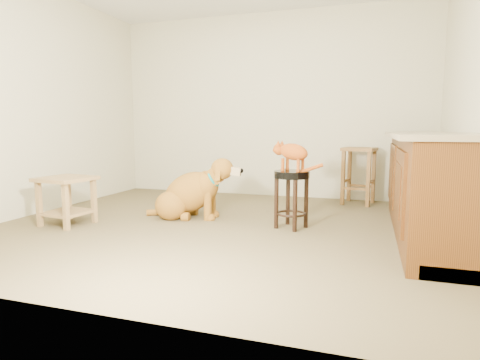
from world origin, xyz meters
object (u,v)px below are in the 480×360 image
(tabby_kitten, at_px, (291,153))
(wood_stool, at_px, (358,175))
(side_table, at_px, (67,193))
(golden_retriever, at_px, (190,194))
(padded_stool, at_px, (292,188))

(tabby_kitten, bearing_deg, wood_stool, 89.45)
(wood_stool, height_order, side_table, wood_stool)
(wood_stool, height_order, golden_retriever, wood_stool)
(side_table, xyz_separation_m, tabby_kitten, (2.19, 0.57, 0.42))
(wood_stool, relative_size, tabby_kitten, 1.42)
(padded_stool, relative_size, tabby_kitten, 1.10)
(tabby_kitten, bearing_deg, golden_retriever, -164.51)
(golden_retriever, bearing_deg, padded_stool, -12.72)
(side_table, distance_m, tabby_kitten, 2.31)
(golden_retriever, xyz_separation_m, tabby_kitten, (1.13, -0.11, 0.48))
(wood_stool, relative_size, side_table, 1.40)
(padded_stool, bearing_deg, wood_stool, 68.91)
(padded_stool, xyz_separation_m, wood_stool, (0.59, 1.54, -0.02))
(padded_stool, distance_m, side_table, 2.28)
(golden_retriever, bearing_deg, tabby_kitten, -12.50)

